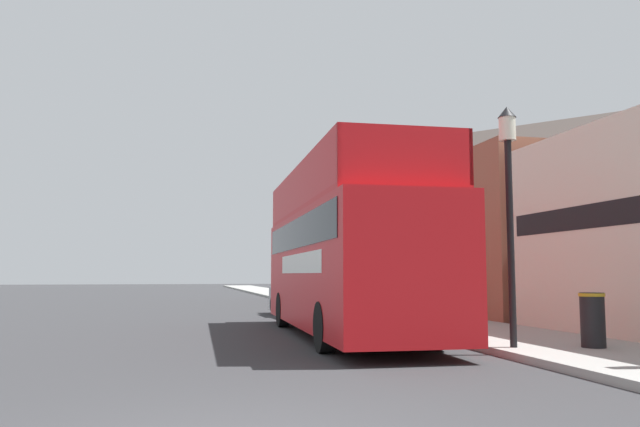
# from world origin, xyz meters

# --- Properties ---
(ground_plane) EXTENTS (144.00, 144.00, 0.00)m
(ground_plane) POSITION_xyz_m (0.00, 21.00, 0.00)
(ground_plane) COLOR #333335
(sidewalk) EXTENTS (3.28, 108.00, 0.14)m
(sidewalk) POSITION_xyz_m (6.80, 18.00, 0.07)
(sidewalk) COLOR #999993
(sidewalk) RESTS_ON ground_plane
(brick_terrace_rear) EXTENTS (6.00, 23.10, 8.10)m
(brick_terrace_rear) POSITION_xyz_m (11.44, 22.36, 4.05)
(brick_terrace_rear) COLOR #935642
(brick_terrace_rear) RESTS_ON ground_plane
(tour_bus) EXTENTS (2.81, 10.11, 4.09)m
(tour_bus) POSITION_xyz_m (3.42, 9.41, 1.89)
(tour_bus) COLOR red
(tour_bus) RESTS_ON ground_plane
(parked_car_ahead_of_bus) EXTENTS (2.02, 3.97, 1.61)m
(parked_car_ahead_of_bus) POSITION_xyz_m (3.98, 17.15, 0.75)
(parked_car_ahead_of_bus) COLOR #9E9EA3
(parked_car_ahead_of_bus) RESTS_ON ground_plane
(lamp_post_nearest) EXTENTS (0.35, 0.35, 4.60)m
(lamp_post_nearest) POSITION_xyz_m (5.58, 5.36, 3.32)
(lamp_post_nearest) COLOR black
(lamp_post_nearest) RESTS_ON sidewalk
(lamp_post_second) EXTENTS (0.35, 0.35, 4.28)m
(lamp_post_second) POSITION_xyz_m (5.81, 13.10, 3.12)
(lamp_post_second) COLOR black
(lamp_post_second) RESTS_ON sidewalk
(lamp_post_third) EXTENTS (0.35, 0.35, 5.02)m
(lamp_post_third) POSITION_xyz_m (5.78, 20.83, 3.57)
(lamp_post_third) COLOR black
(lamp_post_third) RESTS_ON sidewalk
(litter_bin) EXTENTS (0.48, 0.48, 1.02)m
(litter_bin) POSITION_xyz_m (7.02, 4.99, 0.68)
(litter_bin) COLOR black
(litter_bin) RESTS_ON sidewalk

